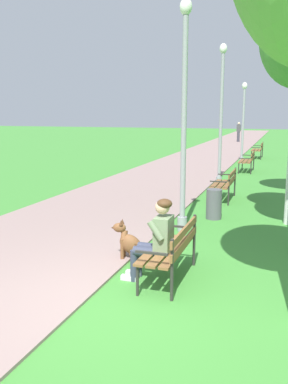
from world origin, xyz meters
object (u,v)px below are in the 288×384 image
park_bench_far (248,160)px  lamp_post_far (243,122)px  litter_bin (214,204)px  park_bench_furthest (258,149)px  dog_brown (133,246)px  lamp_post_mid (221,114)px  lamp_post_near (184,116)px  park_bench_near (172,247)px  pedestrian_distant (238,132)px  person_seated_on_near_bench (156,237)px  park_bench_mid (226,182)px

park_bench_far → lamp_post_far: 3.25m
litter_bin → park_bench_far: bearing=89.8°
park_bench_furthest → dog_brown: bearing=-93.0°
lamp_post_mid → litter_bin: bearing=-82.6°
dog_brown → lamp_post_far: (0.28, 14.37, 1.73)m
lamp_post_near → lamp_post_mid: bearing=91.4°
park_bench_near → park_bench_far: same height
dog_brown → lamp_post_far: lamp_post_far is taller
park_bench_near → pedestrian_distant: (-2.36, 29.84, 0.33)m
park_bench_furthest → litter_bin: bearing=-90.3°
lamp_post_far → litter_bin: size_ratio=5.49×
person_seated_on_near_bench → litter_bin: 3.97m
park_bench_furthest → person_seated_on_near_bench: person_seated_on_near_bench is taller
park_bench_furthest → lamp_post_near: 15.19m
park_bench_far → lamp_post_near: bearing=-93.0°
dog_brown → lamp_post_near: size_ratio=0.18×
lamp_post_far → person_seated_on_near_bench: bearing=-88.7°
park_bench_far → lamp_post_far: bearing=101.0°
person_seated_on_near_bench → litter_bin: (0.18, 3.95, -0.33)m
person_seated_on_near_bench → litter_bin: person_seated_on_near_bench is taller
dog_brown → lamp_post_near: 2.95m
park_bench_near → dog_brown: size_ratio=1.80×
park_bench_near → park_bench_furthest: same height
lamp_post_near → lamp_post_far: 12.35m
lamp_post_near → lamp_post_far: lamp_post_near is taller
park_bench_mid → litter_bin: 2.24m
park_bench_near → park_bench_far: 12.11m
park_bench_near → dog_brown: (-0.83, 0.58, -0.25)m
park_bench_furthest → pedestrian_distant: bearing=101.2°
litter_bin → lamp_post_far: bearing=92.7°
person_seated_on_near_bench → pedestrian_distant: pedestrian_distant is taller
lamp_post_mid → litter_bin: size_ratio=6.61×
lamp_post_near → pedestrian_distant: (-1.88, 27.24, -1.53)m
park_bench_near → park_bench_furthest: size_ratio=1.00×
lamp_post_near → litter_bin: bearing=69.6°
park_bench_mid → lamp_post_near: bearing=-96.7°
park_bench_mid → lamp_post_mid: 3.06m
lamp_post_near → litter_bin: 2.41m
park_bench_near → pedestrian_distant: 29.93m
person_seated_on_near_bench → lamp_post_near: (-0.27, 2.73, 1.69)m
park_bench_near → lamp_post_far: lamp_post_far is taller
lamp_post_near → lamp_post_mid: size_ratio=0.99×
park_bench_furthest → lamp_post_far: size_ratio=0.39×
litter_bin → park_bench_mid: bearing=91.3°
lamp_post_mid → lamp_post_far: 6.54m
park_bench_furthest → park_bench_far: bearing=-90.5°
park_bench_furthest → lamp_post_near: lamp_post_near is taller
dog_brown → pedestrian_distant: bearing=93.0°
park_bench_furthest → lamp_post_near: bearing=-92.0°
dog_brown → litter_bin: dog_brown is taller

